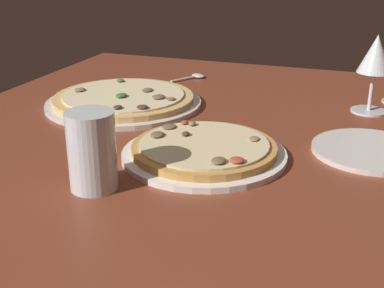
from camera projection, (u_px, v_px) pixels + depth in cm
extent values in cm
cube|color=brown|center=(180.00, 176.00, 83.85)|extent=(150.00, 110.00, 4.00)
cylinder|color=white|center=(204.00, 154.00, 86.02)|extent=(27.45, 27.45, 1.00)
cylinder|color=#C68C47|center=(204.00, 148.00, 85.61)|extent=(24.13, 24.13, 1.20)
cylinder|color=beige|center=(204.00, 144.00, 85.32)|extent=(21.52, 21.52, 0.40)
ellipsoid|color=#937556|center=(254.00, 139.00, 86.34)|extent=(2.39, 1.74, 0.43)
ellipsoid|color=brown|center=(157.00, 134.00, 87.95)|extent=(2.93, 2.31, 0.62)
ellipsoid|color=#AD4733|center=(184.00, 122.00, 93.67)|extent=(1.77, 1.28, 0.68)
ellipsoid|color=#AD4733|center=(237.00, 160.00, 77.56)|extent=(2.30, 2.30, 0.72)
ellipsoid|color=brown|center=(169.00, 126.00, 91.96)|extent=(2.87, 2.51, 0.47)
ellipsoid|color=brown|center=(219.00, 161.00, 77.46)|extent=(2.72, 2.26, 0.66)
ellipsoid|color=#937556|center=(192.00, 123.00, 92.97)|extent=(1.70, 1.24, 0.78)
ellipsoid|color=#4C3828|center=(186.00, 134.00, 88.18)|extent=(1.65, 1.34, 0.66)
cylinder|color=silver|center=(124.00, 103.00, 113.07)|extent=(33.81, 33.81, 1.00)
cylinder|color=tan|center=(124.00, 98.00, 112.66)|extent=(30.51, 30.51, 1.20)
cylinder|color=beige|center=(124.00, 95.00, 112.37)|extent=(26.36, 26.36, 0.40)
ellipsoid|color=brown|center=(147.00, 90.00, 114.25)|extent=(3.17, 2.26, 0.52)
ellipsoid|color=#387033|center=(120.00, 81.00, 121.63)|extent=(1.92, 1.75, 0.64)
ellipsoid|color=#387033|center=(121.00, 95.00, 109.88)|extent=(2.99, 2.33, 0.73)
ellipsoid|color=#937556|center=(79.00, 90.00, 114.30)|extent=(2.94, 2.35, 0.63)
ellipsoid|color=#4C3828|center=(118.00, 107.00, 102.28)|extent=(2.10, 1.66, 0.64)
ellipsoid|color=brown|center=(171.00, 99.00, 108.00)|extent=(2.06, 1.89, 0.46)
ellipsoid|color=brown|center=(158.00, 97.00, 109.08)|extent=(3.11, 2.68, 0.64)
ellipsoid|color=#4C3828|center=(142.00, 107.00, 102.45)|extent=(2.38, 2.30, 0.64)
cylinder|color=silver|center=(369.00, 111.00, 108.90)|extent=(7.44, 7.44, 0.40)
cylinder|color=silver|center=(371.00, 91.00, 107.35)|extent=(0.80, 0.80, 8.04)
cone|color=silver|center=(376.00, 54.00, 104.45)|extent=(6.99, 6.99, 7.72)
cone|color=maroon|center=(375.00, 63.00, 105.17)|extent=(3.09, 3.09, 3.79)
cylinder|color=silver|center=(92.00, 151.00, 73.49)|extent=(6.98, 6.98, 11.59)
cylinder|color=silver|center=(93.00, 164.00, 74.22)|extent=(6.42, 6.42, 7.59)
cylinder|color=silver|center=(371.00, 150.00, 87.75)|extent=(19.82, 19.82, 0.90)
ellipsoid|color=silver|center=(198.00, 76.00, 136.01)|extent=(4.46, 4.87, 1.00)
cylinder|color=silver|center=(185.00, 79.00, 133.43)|extent=(8.02, 5.19, 0.70)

